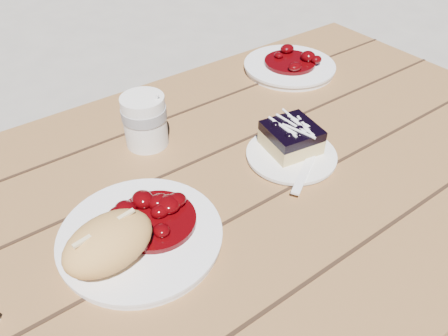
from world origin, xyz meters
TOP-DOWN VIEW (x-y plane):
  - picnic_table at (0.00, -0.00)m, footprint 2.00×1.55m
  - main_plate at (0.10, -0.03)m, footprint 0.25×0.25m
  - goulash_stew at (0.13, -0.03)m, footprint 0.13×0.13m
  - bread_roll at (0.05, -0.05)m, footprint 0.15×0.11m
  - dessert_plate at (0.43, -0.02)m, footprint 0.17×0.17m
  - blueberry_cake at (0.44, -0.00)m, footprint 0.11×0.11m
  - fork_dessert at (0.41, -0.07)m, footprint 0.15×0.10m
  - coffee_cup at (0.23, 0.19)m, footprint 0.08×0.08m
  - second_plate at (0.67, 0.25)m, footprint 0.22×0.22m
  - second_stew at (0.67, 0.25)m, footprint 0.13×0.13m

SIDE VIEW (x-z plane):
  - picnic_table at x=0.00m, z-range 0.21..0.96m
  - dessert_plate at x=0.43m, z-range 0.75..0.76m
  - main_plate at x=0.10m, z-range 0.75..0.77m
  - second_plate at x=0.67m, z-range 0.75..0.77m
  - fork_dessert at x=0.41m, z-range 0.76..0.76m
  - blueberry_cake at x=0.44m, z-range 0.76..0.81m
  - goulash_stew at x=0.13m, z-range 0.77..0.81m
  - second_stew at x=0.67m, z-range 0.77..0.81m
  - bread_roll at x=0.05m, z-range 0.77..0.84m
  - coffee_cup at x=0.23m, z-range 0.75..0.85m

